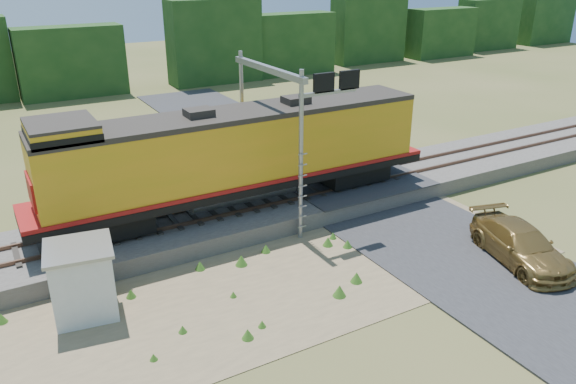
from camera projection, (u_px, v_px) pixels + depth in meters
ground at (296, 283)px, 21.23m from camera, size 140.00×140.00×0.00m
ballast at (230, 216)px, 25.89m from camera, size 70.00×5.00×0.80m
rails at (230, 207)px, 25.71m from camera, size 70.00×1.54×0.16m
dirt_shoulder at (243, 291)px, 20.71m from camera, size 26.00×8.00×0.03m
road at (423, 233)px, 25.01m from camera, size 7.00×66.00×0.86m
tree_line_north at (82, 59)px, 50.53m from camera, size 130.00×3.00×6.50m
weed_clumps at (209, 309)px, 19.71m from camera, size 15.00×6.20×0.56m
locomotive at (236, 154)px, 24.94m from camera, size 18.82×2.87×4.85m
shed at (83, 280)px, 18.98m from camera, size 2.48×2.48×2.58m
signal_gantry at (284, 104)px, 24.53m from camera, size 2.92×6.20×7.38m
car at (521, 245)px, 22.54m from camera, size 3.38×5.51×1.49m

